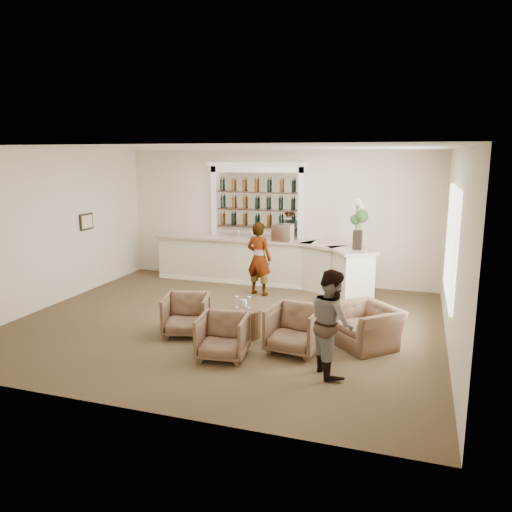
{
  "coord_description": "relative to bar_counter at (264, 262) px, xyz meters",
  "views": [
    {
      "loc": [
        3.42,
        -8.55,
        3.18
      ],
      "look_at": [
        0.31,
        0.9,
        1.16
      ],
      "focal_mm": 35.0,
      "sensor_mm": 36.0,
      "label": 1
    }
  ],
  "objects": [
    {
      "name": "armchair_far",
      "position": [
        2.84,
        -3.36,
        -0.23
      ],
      "size": [
        1.4,
        1.4,
        0.69
      ],
      "primitive_type": "imported",
      "rotation": [
        0.0,
        0.0,
        -0.8
      ],
      "color": "brown",
      "rests_on": "ground"
    },
    {
      "name": "room_shell",
      "position": [
        0.33,
        -2.29,
        1.77
      ],
      "size": [
        8.04,
        7.02,
        3.32
      ],
      "color": "beige",
      "rests_on": "ground"
    },
    {
      "name": "back_bar_alcove",
      "position": [
        -0.34,
        0.41,
        1.46
      ],
      "size": [
        2.64,
        0.25,
        3.0
      ],
      "color": "white",
      "rests_on": "ground"
    },
    {
      "name": "guest",
      "position": [
        2.46,
        -4.61,
        0.21
      ],
      "size": [
        0.9,
        0.96,
        1.57
      ],
      "primitive_type": "imported",
      "rotation": [
        0.0,
        0.0,
        2.11
      ],
      "color": "gray",
      "rests_on": "ground"
    },
    {
      "name": "wine_glass_tbl_a",
      "position": [
        0.58,
        -3.53,
        0.03
      ],
      "size": [
        0.07,
        0.07,
        0.21
      ],
      "primitive_type": null,
      "color": "white",
      "rests_on": "cocktail_table"
    },
    {
      "name": "armchair_right",
      "position": [
        1.76,
        -3.98,
        -0.19
      ],
      "size": [
        0.93,
        0.95,
        0.77
      ],
      "primitive_type": "imported",
      "rotation": [
        0.0,
        0.0,
        -0.14
      ],
      "color": "brown",
      "rests_on": "ground"
    },
    {
      "name": "flower_vase",
      "position": [
        2.32,
        -0.58,
        1.19
      ],
      "size": [
        0.29,
        0.29,
        1.11
      ],
      "color": "black",
      "rests_on": "bar_counter"
    },
    {
      "name": "armchair_center",
      "position": [
        0.73,
        -4.58,
        -0.22
      ],
      "size": [
        0.84,
        0.86,
        0.7
      ],
      "primitive_type": "imported",
      "rotation": [
        0.0,
        0.0,
        0.13
      ],
      "color": "brown",
      "rests_on": "ground"
    },
    {
      "name": "wine_glass_tbl_b",
      "position": [
        0.8,
        -3.48,
        0.03
      ],
      "size": [
        0.07,
        0.07,
        0.21
      ],
      "primitive_type": null,
      "color": "white",
      "rests_on": "cocktail_table"
    },
    {
      "name": "wine_glass_bar_right",
      "position": [
        -0.67,
        -0.0,
        0.67
      ],
      "size": [
        0.07,
        0.07,
        0.21
      ],
      "primitive_type": null,
      "color": "white",
      "rests_on": "bar_counter"
    },
    {
      "name": "wine_glass_tbl_c",
      "position": [
        0.74,
        -3.69,
        0.03
      ],
      "size": [
        0.07,
        0.07,
        0.21
      ],
      "primitive_type": null,
      "color": "white",
      "rests_on": "cocktail_table"
    },
    {
      "name": "bar_counter",
      "position": [
        0.0,
        0.0,
        0.0
      ],
      "size": [
        5.72,
        1.8,
        1.14
      ],
      "color": "white",
      "rests_on": "ground"
    },
    {
      "name": "wine_glass_bar_left",
      "position": [
        -0.31,
        -0.07,
        0.67
      ],
      "size": [
        0.07,
        0.07,
        0.21
      ],
      "primitive_type": null,
      "color": "white",
      "rests_on": "bar_counter"
    },
    {
      "name": "napkin_holder",
      "position": [
        0.68,
        -3.42,
        -0.01
      ],
      "size": [
        0.08,
        0.08,
        0.12
      ],
      "primitive_type": "cube",
      "color": "white",
      "rests_on": "cocktail_table"
    },
    {
      "name": "armchair_left",
      "position": [
        -0.29,
        -3.8,
        -0.21
      ],
      "size": [
        0.97,
        0.99,
        0.73
      ],
      "primitive_type": "imported",
      "rotation": [
        0.0,
        0.0,
        0.28
      ],
      "color": "brown",
      "rests_on": "ground"
    },
    {
      "name": "sommelier",
      "position": [
        0.15,
        -0.9,
        0.28
      ],
      "size": [
        0.7,
        0.54,
        1.7
      ],
      "primitive_type": "imported",
      "rotation": [
        0.0,
        0.0,
        2.9
      ],
      "color": "gray",
      "rests_on": "ground"
    },
    {
      "name": "ground",
      "position": [
        0.16,
        -3.0,
        -0.57
      ],
      "size": [
        8.0,
        8.0,
        0.0
      ],
      "primitive_type": "plane",
      "color": "brown",
      "rests_on": "ground"
    },
    {
      "name": "cocktail_table",
      "position": [
        0.7,
        -3.56,
        -0.32
      ],
      "size": [
        0.68,
        0.68,
        0.5
      ],
      "primitive_type": "cylinder",
      "color": "brown",
      "rests_on": "ground"
    },
    {
      "name": "espresso_machine",
      "position": [
        0.48,
        -0.07,
        0.77
      ],
      "size": [
        0.47,
        0.39,
        0.41
      ],
      "primitive_type": "cube",
      "rotation": [
        0.0,
        0.0,
        -0.01
      ],
      "color": "silver",
      "rests_on": "bar_counter"
    }
  ]
}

